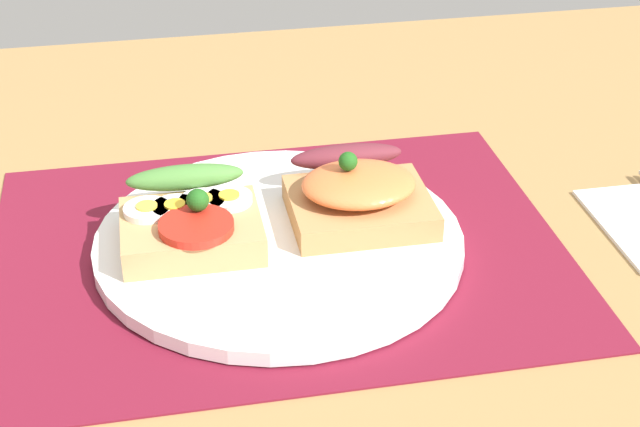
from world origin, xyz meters
TOP-DOWN VIEW (x-y plane):
  - ground_plane at (0.00, 0.00)cm, footprint 120.00×90.00cm
  - placemat at (0.00, 0.00)cm, footprint 41.02×31.51cm
  - plate at (0.00, 0.00)cm, footprint 26.56×26.56cm
  - sandwich_egg_tomato at (-6.17, 0.68)cm, footprint 9.75×9.69cm
  - sandwich_salmon at (6.17, 1.75)cm, footprint 10.22×10.09cm

SIDE VIEW (x-z plane):
  - ground_plane at x=0.00cm, z-range -3.20..0.00cm
  - placemat at x=0.00cm, z-range 0.00..0.30cm
  - plate at x=0.00cm, z-range 0.30..1.38cm
  - sandwich_egg_tomato at x=-6.17cm, z-range 0.82..5.19cm
  - sandwich_salmon at x=6.17cm, z-range 0.62..5.87cm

